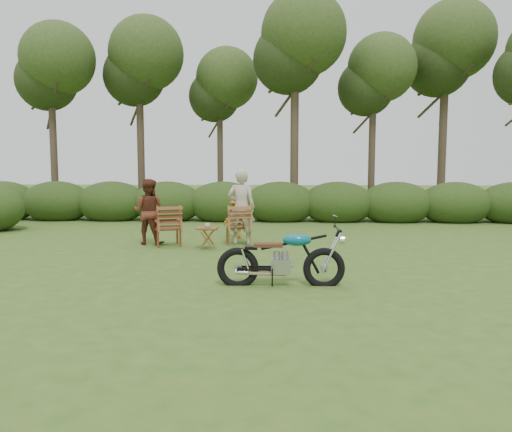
{
  "coord_description": "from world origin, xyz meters",
  "views": [
    {
      "loc": [
        0.04,
        -8.41,
        1.98
      ],
      "look_at": [
        -0.49,
        1.97,
        0.9
      ],
      "focal_mm": 35.0,
      "sensor_mm": 36.0,
      "label": 1
    }
  ],
  "objects_px": {
    "lawn_chair_right": "(238,244)",
    "lawn_chair_left": "(168,246)",
    "child": "(237,238)",
    "cup": "(207,225)",
    "adult_a": "(241,245)",
    "motorcycle": "(281,285)",
    "side_table": "(207,238)",
    "adult_b": "(149,244)"
  },
  "relations": [
    {
      "from": "cup",
      "to": "adult_b",
      "type": "relative_size",
      "value": 0.08
    },
    {
      "from": "side_table",
      "to": "lawn_chair_right",
      "type": "bearing_deg",
      "value": 50.83
    },
    {
      "from": "motorcycle",
      "to": "child",
      "type": "distance_m",
      "value": 5.33
    },
    {
      "from": "motorcycle",
      "to": "lawn_chair_right",
      "type": "distance_m",
      "value": 4.38
    },
    {
      "from": "side_table",
      "to": "cup",
      "type": "bearing_deg",
      "value": -70.53
    },
    {
      "from": "motorcycle",
      "to": "adult_a",
      "type": "bearing_deg",
      "value": 101.9
    },
    {
      "from": "cup",
      "to": "child",
      "type": "relative_size",
      "value": 0.12
    },
    {
      "from": "lawn_chair_left",
      "to": "child",
      "type": "height_order",
      "value": "child"
    },
    {
      "from": "lawn_chair_right",
      "to": "cup",
      "type": "relative_size",
      "value": 7.16
    },
    {
      "from": "lawn_chair_right",
      "to": "side_table",
      "type": "xyz_separation_m",
      "value": [
        -0.66,
        -0.81,
        0.26
      ]
    },
    {
      "from": "side_table",
      "to": "cup",
      "type": "xyz_separation_m",
      "value": [
        0.01,
        -0.03,
        0.31
      ]
    },
    {
      "from": "side_table",
      "to": "adult_b",
      "type": "relative_size",
      "value": 0.31
    },
    {
      "from": "lawn_chair_right",
      "to": "child",
      "type": "xyz_separation_m",
      "value": [
        -0.12,
        0.95,
        0.0
      ]
    },
    {
      "from": "lawn_chair_right",
      "to": "child",
      "type": "distance_m",
      "value": 0.96
    },
    {
      "from": "lawn_chair_right",
      "to": "cup",
      "type": "xyz_separation_m",
      "value": [
        -0.65,
        -0.84,
        0.56
      ]
    },
    {
      "from": "lawn_chair_right",
      "to": "child",
      "type": "height_order",
      "value": "child"
    },
    {
      "from": "lawn_chair_left",
      "to": "cup",
      "type": "xyz_separation_m",
      "value": [
        1.05,
        -0.46,
        0.56
      ]
    },
    {
      "from": "lawn_chair_left",
      "to": "adult_a",
      "type": "distance_m",
      "value": 1.8
    },
    {
      "from": "motorcycle",
      "to": "cup",
      "type": "height_order",
      "value": "cup"
    },
    {
      "from": "child",
      "to": "cup",
      "type": "bearing_deg",
      "value": 57.6
    },
    {
      "from": "lawn_chair_right",
      "to": "adult_a",
      "type": "height_order",
      "value": "adult_a"
    },
    {
      "from": "side_table",
      "to": "adult_a",
      "type": "relative_size",
      "value": 0.27
    },
    {
      "from": "lawn_chair_left",
      "to": "cup",
      "type": "distance_m",
      "value": 1.27
    },
    {
      "from": "motorcycle",
      "to": "side_table",
      "type": "bearing_deg",
      "value": 115.16
    },
    {
      "from": "lawn_chair_right",
      "to": "cup",
      "type": "distance_m",
      "value": 1.2
    },
    {
      "from": "cup",
      "to": "child",
      "type": "height_order",
      "value": "cup"
    },
    {
      "from": "lawn_chair_right",
      "to": "cup",
      "type": "bearing_deg",
      "value": 41.44
    },
    {
      "from": "adult_a",
      "to": "side_table",
      "type": "bearing_deg",
      "value": 45.35
    },
    {
      "from": "adult_b",
      "to": "motorcycle",
      "type": "bearing_deg",
      "value": 136.28
    },
    {
      "from": "adult_a",
      "to": "child",
      "type": "xyz_separation_m",
      "value": [
        -0.2,
        1.09,
        0.0
      ]
    },
    {
      "from": "adult_b",
      "to": "child",
      "type": "distance_m",
      "value": 2.37
    },
    {
      "from": "motorcycle",
      "to": "adult_a",
      "type": "xyz_separation_m",
      "value": [
        -0.98,
        4.11,
        0.0
      ]
    },
    {
      "from": "motorcycle",
      "to": "side_table",
      "type": "xyz_separation_m",
      "value": [
        -1.73,
        3.44,
        0.26
      ]
    },
    {
      "from": "side_table",
      "to": "cup",
      "type": "height_order",
      "value": "cup"
    },
    {
      "from": "adult_a",
      "to": "child",
      "type": "height_order",
      "value": "adult_a"
    },
    {
      "from": "side_table",
      "to": "child",
      "type": "bearing_deg",
      "value": 72.82
    },
    {
      "from": "lawn_chair_right",
      "to": "side_table",
      "type": "distance_m",
      "value": 1.07
    },
    {
      "from": "lawn_chair_right",
      "to": "child",
      "type": "bearing_deg",
      "value": -93.86
    },
    {
      "from": "lawn_chair_right",
      "to": "lawn_chair_left",
      "type": "relative_size",
      "value": 0.98
    },
    {
      "from": "adult_b",
      "to": "lawn_chair_right",
      "type": "bearing_deg",
      "value": -168.39
    },
    {
      "from": "motorcycle",
      "to": "child",
      "type": "bearing_deg",
      "value": 101.31
    },
    {
      "from": "lawn_chair_right",
      "to": "lawn_chair_left",
      "type": "bearing_deg",
      "value": 1.79
    }
  ]
}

